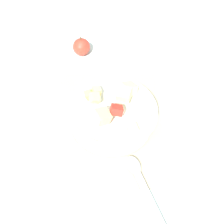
% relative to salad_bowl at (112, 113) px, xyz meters
% --- Properties ---
extents(ground_plane, '(2.40, 2.40, 0.00)m').
position_rel_salad_bowl_xyz_m(ground_plane, '(-0.01, 0.01, -0.04)').
color(ground_plane, silver).
extents(placemat, '(0.42, 0.33, 0.01)m').
position_rel_salad_bowl_xyz_m(placemat, '(-0.01, 0.01, -0.04)').
color(placemat, tan).
rests_on(placemat, ground_plane).
extents(salad_bowl, '(0.27, 0.27, 0.12)m').
position_rel_salad_bowl_xyz_m(salad_bowl, '(0.00, 0.00, 0.00)').
color(salad_bowl, white).
rests_on(salad_bowl, placemat).
extents(serving_spoon, '(0.21, 0.10, 0.01)m').
position_rel_salad_bowl_xyz_m(serving_spoon, '(-0.19, -0.07, -0.03)').
color(serving_spoon, '#B7B7BC').
rests_on(serving_spoon, placemat).
extents(whole_apple, '(0.06, 0.06, 0.08)m').
position_rel_salad_bowl_xyz_m(whole_apple, '(0.32, 0.11, -0.01)').
color(whole_apple, '#BC3828').
rests_on(whole_apple, ground_plane).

